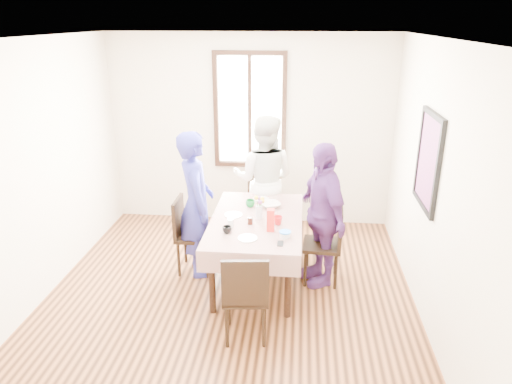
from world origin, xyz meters
TOP-DOWN VIEW (x-y plane):
  - ground at (0.00, 0.00)m, footprint 4.50×4.50m
  - back_wall at (0.00, 2.25)m, footprint 4.00×0.00m
  - right_wall at (2.00, 0.00)m, footprint 0.00×4.50m
  - window_frame at (0.00, 2.23)m, footprint 1.02×0.06m
  - window_pane at (0.00, 2.24)m, footprint 0.90×0.02m
  - art_poster at (1.98, 0.30)m, footprint 0.04×0.76m
  - dining_table at (0.26, 0.51)m, footprint 0.89×1.53m
  - tablecloth at (0.26, 0.51)m, footprint 1.01×1.65m
  - chair_left at (-0.48, 0.66)m, footprint 0.42×0.42m
  - chair_right at (1.00, 0.56)m, footprint 0.45×0.45m
  - chair_far at (0.26, 1.57)m, footprint 0.48×0.48m
  - chair_near at (0.26, -0.54)m, footprint 0.46×0.46m
  - person_left at (-0.46, 0.66)m, footprint 0.59×0.72m
  - person_far at (0.26, 1.55)m, footprint 0.92×0.76m
  - person_right at (0.98, 0.56)m, footprint 0.74×1.05m
  - mug_black at (-0.01, 0.12)m, footprint 0.10×0.10m
  - mug_flag at (0.50, 0.39)m, footprint 0.14×0.14m
  - mug_green at (0.15, 0.86)m, footprint 0.14×0.14m
  - serving_bowl at (0.39, 0.87)m, footprint 0.31×0.31m
  - juice_carton at (0.44, 0.22)m, footprint 0.08×0.08m
  - butter_tub at (0.59, 0.08)m, footprint 0.11×0.11m
  - jam_jar at (0.20, 0.36)m, footprint 0.06×0.06m
  - drinking_glass at (0.00, 0.27)m, footprint 0.06×0.06m
  - smartphone at (0.55, -0.08)m, footprint 0.06×0.12m
  - flower_vase at (0.29, 0.53)m, footprint 0.07×0.07m
  - plate_left at (-0.01, 0.58)m, footprint 0.20×0.20m
  - plate_far at (0.26, 1.11)m, footprint 0.20×0.20m
  - plate_near at (0.22, 0.00)m, footprint 0.20×0.20m
  - butter_lid at (0.59, 0.08)m, footprint 0.12×0.12m
  - flower_bunch at (0.29, 0.53)m, footprint 0.09×0.09m

SIDE VIEW (x-z plane):
  - ground at x=0.00m, z-range 0.00..0.00m
  - dining_table at x=0.26m, z-range 0.00..0.75m
  - chair_left at x=-0.48m, z-range 0.00..0.91m
  - chair_right at x=1.00m, z-range 0.00..0.91m
  - chair_far at x=0.26m, z-range 0.00..0.91m
  - chair_near at x=0.26m, z-range 0.00..0.91m
  - tablecloth at x=0.26m, z-range 0.75..0.76m
  - smartphone at x=0.55m, z-range 0.76..0.77m
  - plate_left at x=-0.01m, z-range 0.76..0.77m
  - plate_far at x=0.26m, z-range 0.76..0.77m
  - plate_near at x=0.22m, z-range 0.76..0.77m
  - butter_tub at x=0.59m, z-range 0.76..0.82m
  - serving_bowl at x=0.39m, z-range 0.76..0.82m
  - mug_black at x=-0.01m, z-range 0.76..0.84m
  - jam_jar at x=0.20m, z-range 0.76..0.84m
  - mug_green at x=0.15m, z-range 0.76..0.85m
  - drinking_glass at x=0.00m, z-range 0.76..0.85m
  - mug_flag at x=0.50m, z-range 0.76..0.86m
  - butter_lid at x=0.59m, z-range 0.82..0.83m
  - person_right at x=0.98m, z-range 0.00..1.65m
  - flower_vase at x=0.29m, z-range 0.76..0.91m
  - person_left at x=-0.46m, z-range 0.00..1.71m
  - person_far at x=0.26m, z-range 0.00..1.73m
  - juice_carton at x=0.44m, z-range 0.76..1.00m
  - flower_bunch at x=0.29m, z-range 0.91..1.01m
  - back_wall at x=0.00m, z-range -0.65..3.35m
  - right_wall at x=2.00m, z-range -0.90..3.60m
  - art_poster at x=1.98m, z-range 1.07..2.03m
  - window_frame at x=0.00m, z-range 0.84..2.46m
  - window_pane at x=0.00m, z-range 0.90..2.40m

